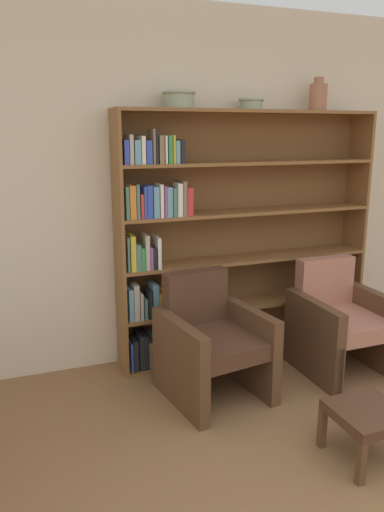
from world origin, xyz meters
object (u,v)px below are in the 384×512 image
at_px(bowl_copper, 251,103).
at_px(vase_tall, 318,96).
at_px(armchair_leather, 211,342).
at_px(armchair_cushioned, 340,322).
at_px(bowl_brass, 179,99).
at_px(bookshelf, 222,242).
at_px(footstool, 368,417).

height_order(bowl_copper, vase_tall, vase_tall).
bearing_deg(armchair_leather, bowl_copper, -142.84).
relative_size(vase_tall, armchair_cushioned, 0.30).
bearing_deg(bowl_brass, bowl_copper, 0.00).
xyz_separation_m(vase_tall, armchair_leather, (-1.14, -0.56, -1.71)).
xyz_separation_m(bowl_brass, bowl_copper, (0.58, 0.00, -0.02)).
relative_size(bowl_brass, bowl_copper, 1.25).
bearing_deg(bowl_copper, bookshelf, 175.63).
height_order(bowl_brass, armchair_leather, bowl_brass).
bearing_deg(vase_tall, bowl_copper, 180.00).
bearing_deg(vase_tall, armchair_cushioned, -96.06).
bearing_deg(footstool, vase_tall, 68.70).
height_order(bookshelf, armchair_leather, bookshelf).
distance_m(bowl_brass, armchair_leather, 1.75).
xyz_separation_m(armchair_leather, armchair_cushioned, (1.08, 0.00, 0.00)).
distance_m(bookshelf, vase_tall, 1.39).
distance_m(bookshelf, footstool, 1.73).
bearing_deg(bowl_copper, vase_tall, 0.00).
bearing_deg(armchair_cushioned, bookshelf, -37.51).
bearing_deg(bookshelf, bowl_brass, -177.40).
xyz_separation_m(bowl_brass, footstool, (0.57, -1.56, -1.79)).
bearing_deg(footstool, armchair_cushioned, 61.26).
height_order(vase_tall, footstool, vase_tall).
bearing_deg(footstool, bookshelf, 97.46).
height_order(bowl_copper, footstool, bowl_copper).
height_order(bowl_copper, armchair_leather, bowl_copper).
height_order(bookshelf, bowl_copper, bowl_copper).
distance_m(armchair_cushioned, footstool, 1.15).
bearing_deg(bookshelf, armchair_cushioned, -37.32).
bearing_deg(vase_tall, bowl_brass, 180.00).
height_order(bowl_brass, bowl_copper, bowl_brass).
bearing_deg(bowl_brass, vase_tall, 0.00).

